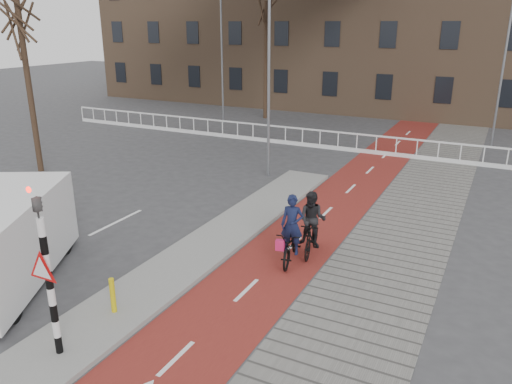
% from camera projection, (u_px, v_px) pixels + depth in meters
% --- Properties ---
extents(ground, '(120.00, 120.00, 0.00)m').
position_uv_depth(ground, '(148.00, 315.00, 11.42)').
color(ground, '#38383A').
rests_on(ground, ground).
extents(bike_lane, '(2.50, 60.00, 0.01)m').
position_uv_depth(bike_lane, '(343.00, 196.00, 19.23)').
color(bike_lane, maroon).
rests_on(bike_lane, ground).
extents(sidewalk, '(3.00, 60.00, 0.01)m').
position_uv_depth(sidewalk, '(418.00, 208.00, 18.03)').
color(sidewalk, slate).
rests_on(sidewalk, ground).
extents(curb_island, '(1.80, 16.00, 0.12)m').
position_uv_depth(curb_island, '(213.00, 242.00, 15.08)').
color(curb_island, gray).
rests_on(curb_island, ground).
extents(traffic_signal, '(0.80, 0.80, 3.68)m').
position_uv_depth(traffic_signal, '(46.00, 268.00, 9.33)').
color(traffic_signal, black).
rests_on(traffic_signal, curb_island).
extents(bollard, '(0.12, 0.12, 0.83)m').
position_uv_depth(bollard, '(113.00, 295.00, 11.21)').
color(bollard, gold).
rests_on(bollard, curb_island).
extents(cyclist_near, '(1.01, 1.96, 1.94)m').
position_uv_depth(cyclist_near, '(292.00, 240.00, 13.79)').
color(cyclist_near, black).
rests_on(cyclist_near, bike_lane).
extents(cyclist_far, '(0.88, 1.78, 1.87)m').
position_uv_depth(cyclist_far, '(312.00, 229.00, 14.21)').
color(cyclist_far, black).
rests_on(cyclist_far, bike_lane).
extents(van, '(4.29, 5.54, 2.23)m').
position_uv_depth(van, '(0.00, 242.00, 12.41)').
color(van, silver).
rests_on(van, ground).
extents(railing, '(28.00, 0.10, 0.99)m').
position_uv_depth(railing, '(269.00, 137.00, 27.82)').
color(railing, silver).
rests_on(railing, ground).
extents(townhouse_row, '(46.00, 10.00, 15.90)m').
position_uv_depth(townhouse_row, '(380.00, 2.00, 37.22)').
color(townhouse_row, '#7F6047').
rests_on(townhouse_row, ground).
extents(tree_left, '(0.25, 0.25, 7.55)m').
position_uv_depth(tree_left, '(29.00, 86.00, 21.30)').
color(tree_left, black).
rests_on(tree_left, ground).
extents(tree_mid, '(0.26, 0.26, 7.71)m').
position_uv_depth(tree_mid, '(265.00, 61.00, 33.77)').
color(tree_mid, black).
rests_on(tree_mid, ground).
extents(streetlight_near, '(0.12, 0.12, 7.80)m').
position_uv_depth(streetlight_near, '(269.00, 85.00, 20.58)').
color(streetlight_near, slate).
rests_on(streetlight_near, ground).
extents(streetlight_left, '(0.12, 0.12, 7.99)m').
position_uv_depth(streetlight_left, '(222.00, 61.00, 32.08)').
color(streetlight_left, slate).
rests_on(streetlight_left, ground).
extents(streetlight_right, '(0.12, 0.12, 8.38)m').
position_uv_depth(streetlight_right, '(503.00, 68.00, 25.28)').
color(streetlight_right, slate).
rests_on(streetlight_right, ground).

